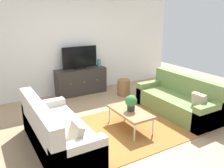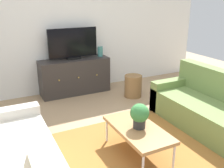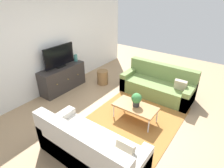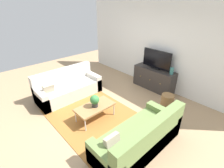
% 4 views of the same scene
% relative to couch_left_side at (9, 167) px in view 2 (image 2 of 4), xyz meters
% --- Properties ---
extents(ground_plane, '(10.00, 10.00, 0.00)m').
position_rel_couch_left_side_xyz_m(ground_plane, '(1.44, 0.11, -0.28)').
color(ground_plane, tan).
extents(wall_back, '(6.40, 0.12, 2.70)m').
position_rel_couch_left_side_xyz_m(wall_back, '(1.44, 2.66, 1.07)').
color(wall_back, white).
rests_on(wall_back, ground_plane).
extents(area_rug, '(2.50, 1.90, 0.01)m').
position_rel_couch_left_side_xyz_m(area_rug, '(1.44, -0.04, -0.27)').
color(area_rug, '#9E662D').
rests_on(area_rug, ground_plane).
extents(couch_left_side, '(0.81, 1.93, 0.84)m').
position_rel_couch_left_side_xyz_m(couch_left_side, '(0.00, 0.00, 0.00)').
color(couch_left_side, beige).
rests_on(couch_left_side, ground_plane).
extents(couch_right_side, '(0.81, 1.93, 0.84)m').
position_rel_couch_left_side_xyz_m(couch_right_side, '(2.88, 0.00, 0.00)').
color(couch_right_side, olive).
rests_on(couch_right_side, ground_plane).
extents(coffee_table, '(0.50, 0.97, 0.38)m').
position_rel_couch_left_side_xyz_m(coffee_table, '(1.48, -0.06, 0.07)').
color(coffee_table, '#A37547').
rests_on(coffee_table, ground_plane).
extents(potted_plant, '(0.23, 0.23, 0.31)m').
position_rel_couch_left_side_xyz_m(potted_plant, '(1.50, -0.07, 0.28)').
color(potted_plant, '#2D2D2D').
rests_on(potted_plant, coffee_table).
extents(tv_console, '(1.39, 0.47, 0.71)m').
position_rel_couch_left_side_xyz_m(tv_console, '(1.51, 2.38, 0.08)').
color(tv_console, '#332D2B').
rests_on(tv_console, ground_plane).
extents(flat_screen_tv, '(0.98, 0.16, 0.61)m').
position_rel_couch_left_side_xyz_m(flat_screen_tv, '(1.51, 2.40, 0.74)').
color(flat_screen_tv, black).
rests_on(flat_screen_tv, tv_console).
extents(glass_vase, '(0.11, 0.11, 0.20)m').
position_rel_couch_left_side_xyz_m(glass_vase, '(2.09, 2.38, 0.53)').
color(glass_vase, teal).
rests_on(glass_vase, tv_console).
extents(wicker_basket, '(0.34, 0.34, 0.43)m').
position_rel_couch_left_side_xyz_m(wicker_basket, '(2.46, 1.66, -0.06)').
color(wicker_basket, olive).
rests_on(wicker_basket, ground_plane).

